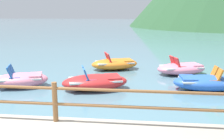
{
  "coord_description": "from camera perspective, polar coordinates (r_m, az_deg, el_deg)",
  "views": [
    {
      "loc": [
        1.97,
        -3.87,
        2.89
      ],
      "look_at": [
        0.93,
        5.0,
        0.9
      ],
      "focal_mm": 40.81,
      "sensor_mm": 36.0,
      "label": 1
    }
  ],
  "objects": [
    {
      "name": "pedal_boat_4",
      "position": [
        12.76,
        15.3,
        0.36
      ],
      "size": [
        2.69,
        1.98,
        0.88
      ],
      "color": "pink",
      "rests_on": "ground"
    },
    {
      "name": "dock_railing",
      "position": [
        6.08,
        -12.69,
        -6.1
      ],
      "size": [
        23.92,
        0.12,
        0.95
      ],
      "color": "brown",
      "rests_on": "promenade_dock"
    },
    {
      "name": "pedal_boat_7",
      "position": [
        10.41,
        20.26,
        -2.61
      ],
      "size": [
        2.54,
        1.38,
        0.9
      ],
      "color": "blue",
      "rests_on": "ground"
    },
    {
      "name": "pedal_boat_6",
      "position": [
        13.4,
        0.64,
        1.42
      ],
      "size": [
        2.74,
        2.03,
        0.89
      ],
      "color": "orange",
      "rests_on": "ground"
    },
    {
      "name": "ground_plane",
      "position": [
        44.01,
        4.12,
        8.74
      ],
      "size": [
        200.0,
        200.0,
        0.0
      ],
      "primitive_type": "plane",
      "color": "slate"
    },
    {
      "name": "pedal_boat_3",
      "position": [
        10.81,
        -19.72,
        -2.03
      ],
      "size": [
        2.4,
        1.81,
        0.89
      ],
      "color": "pink",
      "rests_on": "ground"
    },
    {
      "name": "pedal_boat_1",
      "position": [
        9.87,
        -3.75,
        -2.63
      ],
      "size": [
        2.8,
        2.0,
        0.9
      ],
      "color": "red",
      "rests_on": "ground"
    }
  ]
}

